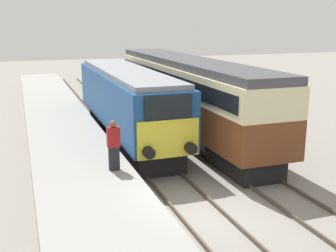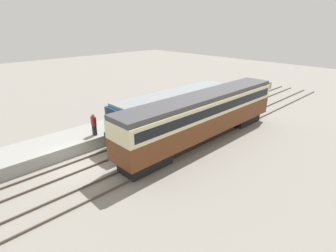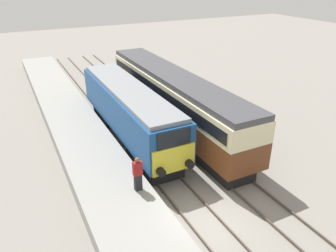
{
  "view_description": "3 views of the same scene",
  "coord_description": "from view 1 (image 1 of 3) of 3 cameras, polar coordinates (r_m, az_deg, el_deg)",
  "views": [
    {
      "loc": [
        -5.19,
        -11.31,
        6.1
      ],
      "look_at": [
        0.0,
        3.32,
        2.25
      ],
      "focal_mm": 45.0,
      "sensor_mm": 36.0,
      "label": 1
    },
    {
      "loc": [
        16.19,
        -6.71,
        9.64
      ],
      "look_at": [
        1.7,
        7.32,
        1.6
      ],
      "focal_mm": 28.0,
      "sensor_mm": 36.0,
      "label": 2
    },
    {
      "loc": [
        -6.86,
        -9.65,
        10.71
      ],
      "look_at": [
        1.7,
        7.32,
        1.6
      ],
      "focal_mm": 35.0,
      "sensor_mm": 36.0,
      "label": 3
    }
  ],
  "objects": [
    {
      "name": "locomotive",
      "position": [
        22.07,
        -5.61,
        3.38
      ],
      "size": [
        2.7,
        13.4,
        3.73
      ],
      "color": "black",
      "rests_on": "ground_plane"
    },
    {
      "name": "passenger_carriage",
      "position": [
        23.15,
        2.51,
        5.04
      ],
      "size": [
        2.75,
        17.27,
        4.18
      ],
      "color": "black",
      "rests_on": "ground_plane"
    },
    {
      "name": "platform_left",
      "position": [
        20.2,
        -13.4,
        -2.61
      ],
      "size": [
        3.5,
        50.0,
        0.95
      ],
      "color": "gray",
      "rests_on": "ground_plane"
    },
    {
      "name": "person_on_platform",
      "position": [
        14.96,
        -7.37,
        -2.63
      ],
      "size": [
        0.44,
        0.26,
        1.81
      ],
      "color": "black",
      "rests_on": "platform_left"
    },
    {
      "name": "ground_plane",
      "position": [
        13.85,
        4.7,
        -12.23
      ],
      "size": [
        120.0,
        120.0,
        0.0
      ],
      "primitive_type": "plane",
      "color": "gray"
    },
    {
      "name": "rails_far_track",
      "position": [
        19.39,
        7.86,
        -4.31
      ],
      "size": [
        1.5,
        60.0,
        0.14
      ],
      "color": "#4C4238",
      "rests_on": "ground_plane"
    },
    {
      "name": "rails_near_track",
      "position": [
        18.14,
        -1.78,
        -5.47
      ],
      "size": [
        1.51,
        60.0,
        0.14
      ],
      "color": "#4C4238",
      "rests_on": "ground_plane"
    }
  ]
}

